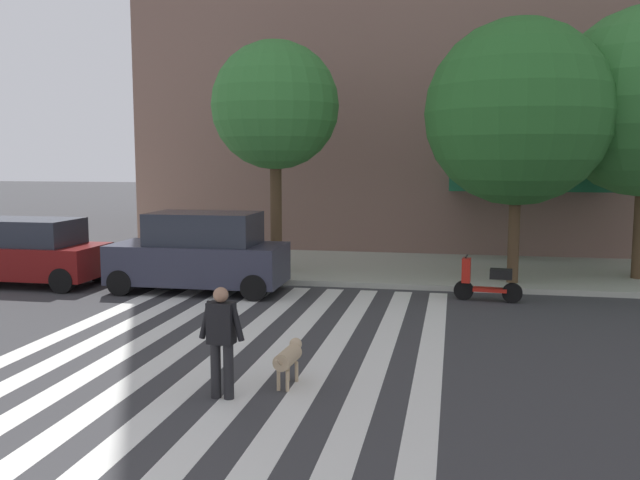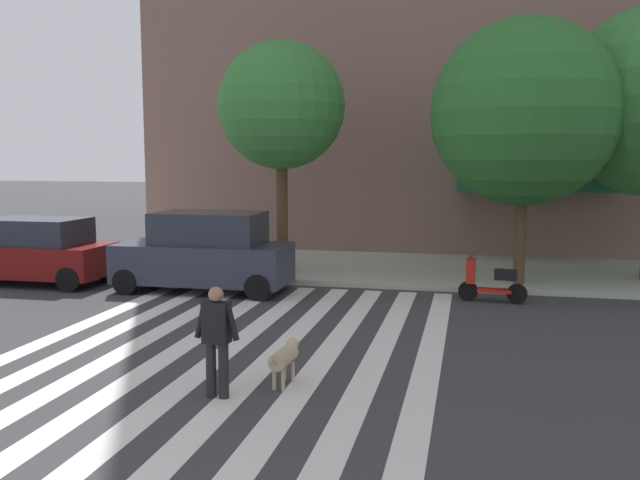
{
  "view_description": "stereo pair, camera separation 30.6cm",
  "coord_description": "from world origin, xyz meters",
  "px_view_note": "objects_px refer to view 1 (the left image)",
  "views": [
    {
      "loc": [
        4.85,
        -3.83,
        3.47
      ],
      "look_at": [
        2.38,
        8.54,
        1.94
      ],
      "focal_mm": 38.13,
      "sensor_mm": 36.0,
      "label": 1
    },
    {
      "loc": [
        5.14,
        -3.76,
        3.47
      ],
      "look_at": [
        2.38,
        8.54,
        1.94
      ],
      "focal_mm": 38.13,
      "sensor_mm": 36.0,
      "label": 2
    }
  ],
  "objects_px": {
    "street_tree_nearest": "(275,106)",
    "dog_on_leash": "(289,357)",
    "parked_car_near_curb": "(24,252)",
    "parked_scooter": "(488,282)",
    "pedestrian_dog_walker": "(222,336)",
    "parked_car_behind_first": "(200,253)",
    "street_tree_middle": "(518,113)"
  },
  "relations": [
    {
      "from": "parked_car_behind_first",
      "to": "parked_scooter",
      "type": "distance_m",
      "value": 7.31
    },
    {
      "from": "parked_car_near_curb",
      "to": "pedestrian_dog_walker",
      "type": "xyz_separation_m",
      "value": [
        8.33,
        -7.43,
        0.03
      ]
    },
    {
      "from": "parked_scooter",
      "to": "street_tree_middle",
      "type": "bearing_deg",
      "value": 69.07
    },
    {
      "from": "dog_on_leash",
      "to": "pedestrian_dog_walker",
      "type": "bearing_deg",
      "value": -136.8
    },
    {
      "from": "street_tree_nearest",
      "to": "dog_on_leash",
      "type": "height_order",
      "value": "street_tree_nearest"
    },
    {
      "from": "street_tree_nearest",
      "to": "pedestrian_dog_walker",
      "type": "bearing_deg",
      "value": -79.4
    },
    {
      "from": "parked_car_behind_first",
      "to": "parked_car_near_curb",
      "type": "bearing_deg",
      "value": -180.0
    },
    {
      "from": "pedestrian_dog_walker",
      "to": "parked_scooter",
      "type": "bearing_deg",
      "value": 61.94
    },
    {
      "from": "parked_scooter",
      "to": "street_tree_nearest",
      "type": "distance_m",
      "value": 7.94
    },
    {
      "from": "dog_on_leash",
      "to": "street_tree_nearest",
      "type": "bearing_deg",
      "value": 105.99
    },
    {
      "from": "parked_car_near_curb",
      "to": "street_tree_middle",
      "type": "height_order",
      "value": "street_tree_middle"
    },
    {
      "from": "parked_scooter",
      "to": "dog_on_leash",
      "type": "distance_m",
      "value": 7.63
    },
    {
      "from": "parked_scooter",
      "to": "parked_car_near_curb",
      "type": "bearing_deg",
      "value": -179.0
    },
    {
      "from": "street_tree_middle",
      "to": "street_tree_nearest",
      "type": "bearing_deg",
      "value": 173.94
    },
    {
      "from": "parked_car_near_curb",
      "to": "parked_car_behind_first",
      "type": "height_order",
      "value": "parked_car_behind_first"
    },
    {
      "from": "street_tree_middle",
      "to": "pedestrian_dog_walker",
      "type": "relative_size",
      "value": 4.22
    },
    {
      "from": "parked_car_near_curb",
      "to": "pedestrian_dog_walker",
      "type": "bearing_deg",
      "value": -41.74
    },
    {
      "from": "street_tree_nearest",
      "to": "street_tree_middle",
      "type": "xyz_separation_m",
      "value": [
        6.73,
        -0.71,
        -0.33
      ]
    },
    {
      "from": "street_tree_middle",
      "to": "parked_scooter",
      "type": "bearing_deg",
      "value": -110.93
    },
    {
      "from": "street_tree_nearest",
      "to": "dog_on_leash",
      "type": "bearing_deg",
      "value": -74.01
    },
    {
      "from": "parked_scooter",
      "to": "parked_car_behind_first",
      "type": "bearing_deg",
      "value": -178.3
    },
    {
      "from": "parked_car_behind_first",
      "to": "parked_scooter",
      "type": "height_order",
      "value": "parked_car_behind_first"
    },
    {
      "from": "parked_car_near_curb",
      "to": "parked_scooter",
      "type": "bearing_deg",
      "value": 1.0
    },
    {
      "from": "parked_scooter",
      "to": "street_tree_nearest",
      "type": "relative_size",
      "value": 0.24
    },
    {
      "from": "parked_car_behind_first",
      "to": "dog_on_leash",
      "type": "distance_m",
      "value": 7.81
    },
    {
      "from": "parked_car_behind_first",
      "to": "street_tree_middle",
      "type": "distance_m",
      "value": 9.05
    },
    {
      "from": "parked_car_near_curb",
      "to": "street_tree_middle",
      "type": "xyz_separation_m",
      "value": [
        13.14,
        2.12,
        3.73
      ]
    },
    {
      "from": "parked_car_behind_first",
      "to": "pedestrian_dog_walker",
      "type": "height_order",
      "value": "parked_car_behind_first"
    },
    {
      "from": "parked_car_behind_first",
      "to": "street_tree_nearest",
      "type": "xyz_separation_m",
      "value": [
        1.29,
        2.84,
        3.95
      ]
    },
    {
      "from": "street_tree_middle",
      "to": "dog_on_leash",
      "type": "height_order",
      "value": "street_tree_middle"
    },
    {
      "from": "pedestrian_dog_walker",
      "to": "parked_car_near_curb",
      "type": "bearing_deg",
      "value": 138.26
    },
    {
      "from": "parked_car_behind_first",
      "to": "street_tree_middle",
      "type": "xyz_separation_m",
      "value": [
        8.02,
        2.12,
        3.62
      ]
    }
  ]
}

